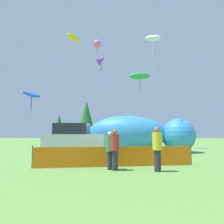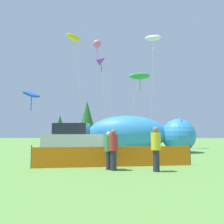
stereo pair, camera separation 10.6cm
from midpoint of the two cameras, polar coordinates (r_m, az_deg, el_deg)
ground_plane at (r=14.72m, az=-2.17°, el=-11.67°), size 120.00×120.00×0.00m
parked_car at (r=15.43m, az=-9.71°, el=-7.27°), size 4.21×2.14×2.25m
folding_chair at (r=13.76m, az=5.03°, el=-9.90°), size 0.56×0.56×0.87m
inflatable_cat at (r=18.76m, az=6.96°, el=-6.00°), size 9.17×3.68×3.07m
safety_fence at (r=10.50m, az=0.97°, el=-11.56°), size 7.51×1.32×1.02m
spectator_in_yellow_shirt at (r=9.30m, az=11.72°, el=-8.91°), size 0.40×0.40×1.83m
spectator_in_green_shirt at (r=9.62m, az=-0.53°, el=-9.55°), size 0.36×0.36×1.63m
spectator_in_grey_shirt at (r=9.39m, az=0.72°, el=-9.32°), size 0.38×0.38×1.73m
kite_blue_box at (r=18.30m, az=-20.07°, el=4.08°), size 2.07×2.10×4.91m
kite_green_fish at (r=19.48m, az=7.42°, el=9.23°), size 2.80×2.79×7.03m
kite_white_ghost at (r=25.37m, az=10.77°, el=18.35°), size 1.94×1.49×12.36m
kite_purple_delta at (r=23.91m, az=-2.64°, el=13.33°), size 1.28×0.91×9.96m
kite_pink_octopus at (r=21.27m, az=-3.72°, el=17.14°), size 2.48×0.75×10.23m
kite_yellow_hero at (r=24.40m, az=-9.85°, el=18.44°), size 2.32×2.00×11.86m
horizon_tree_east at (r=43.26m, az=-6.47°, el=-1.17°), size 3.33×3.33×7.96m
horizon_tree_west at (r=54.45m, az=-13.41°, el=-3.19°), size 2.54×2.54×6.07m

